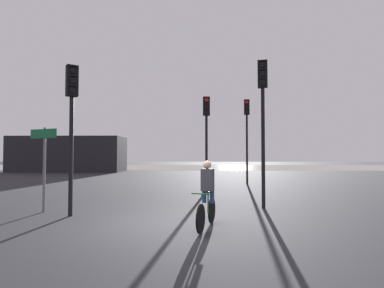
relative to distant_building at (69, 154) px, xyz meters
name	(u,v)px	position (x,y,z in m)	size (l,w,h in m)	color
ground_plane	(168,225)	(12.30, -22.44, -1.76)	(120.00, 120.00, 0.00)	#28282D
water_strip	(192,167)	(12.30, 10.00, -1.76)	(80.00, 16.00, 0.01)	#9E937F
distant_building	(69,154)	(0.00, 0.00, 0.00)	(10.87, 4.00, 3.52)	black
traffic_light_near_right	(263,106)	(15.20, -20.11, 1.61)	(0.36, 0.38, 4.89)	black
traffic_light_near_left	(72,111)	(9.39, -21.45, 1.28)	(0.40, 0.42, 4.36)	black
traffic_light_center	(206,126)	(13.46, -15.72, 1.38)	(0.33, 0.35, 4.52)	black
traffic_light_far_right	(247,126)	(15.95, -12.28, 1.69)	(0.35, 0.36, 5.01)	black
direction_sign_post	(44,157)	(8.30, -20.88, -0.06)	(1.02, 0.46, 2.60)	slate
cyclist	(207,194)	(13.27, -22.69, -0.94)	(0.62, 1.65, 1.62)	black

